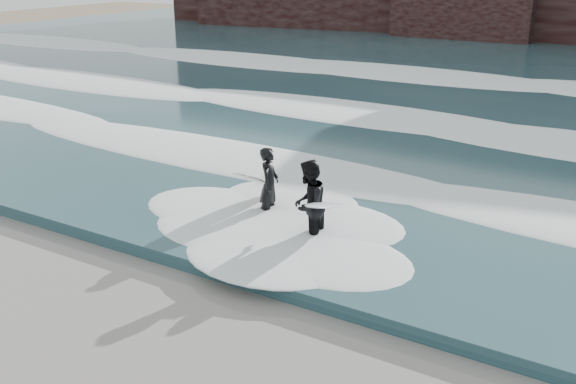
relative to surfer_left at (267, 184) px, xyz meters
name	(u,v)px	position (x,y,z in m)	size (l,w,h in m)	color
sea	(542,76)	(2.11, 22.83, -0.77)	(90.00, 52.00, 0.30)	#24464D
foam_near	(394,185)	(2.11, 2.83, -0.52)	(60.00, 3.20, 0.20)	white
foam_mid	(471,126)	(2.11, 9.83, -0.50)	(60.00, 4.00, 0.24)	white
foam_far	(526,83)	(2.11, 18.83, -0.47)	(60.00, 4.80, 0.30)	white
surfer_left	(267,184)	(0.00, 0.00, 0.00)	(0.99, 1.90, 1.82)	black
surfer_right	(310,205)	(1.61, -0.82, 0.07)	(1.16, 1.84, 1.97)	black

